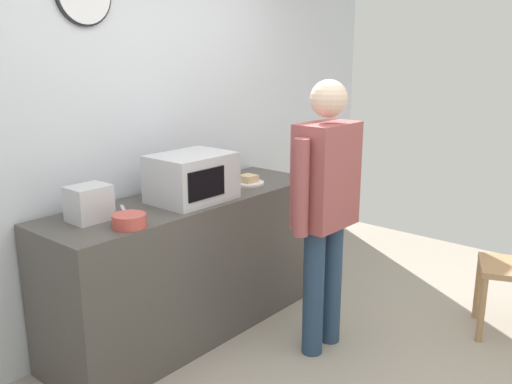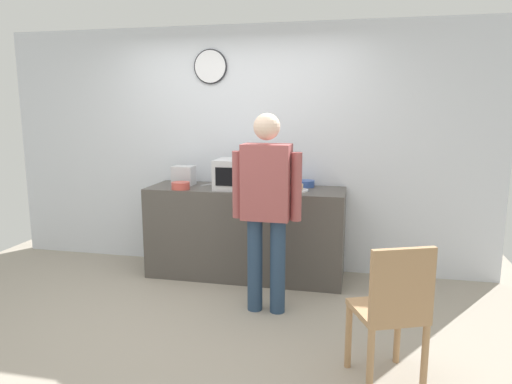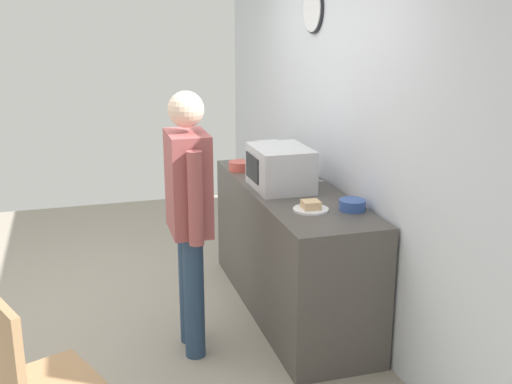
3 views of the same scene
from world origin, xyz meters
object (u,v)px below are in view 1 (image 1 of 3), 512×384
(microwave, at_px, (192,177))
(fork_utensil, at_px, (145,196))
(toaster, at_px, (89,203))
(salad_bowl, at_px, (228,173))
(cereal_bowl, at_px, (129,221))
(sandwich_plate, at_px, (248,181))
(spoon_utensil, at_px, (123,209))
(person_standing, at_px, (326,199))

(microwave, bearing_deg, fork_utensil, 113.22)
(toaster, xyz_separation_m, fork_utensil, (0.53, 0.18, -0.10))
(microwave, distance_m, salad_bowl, 0.69)
(microwave, bearing_deg, salad_bowl, 23.81)
(cereal_bowl, bearing_deg, sandwich_plate, 7.60)
(fork_utensil, distance_m, spoon_utensil, 0.32)
(fork_utensil, height_order, spoon_utensil, same)
(microwave, bearing_deg, person_standing, -61.16)
(spoon_utensil, bearing_deg, salad_bowl, 6.03)
(sandwich_plate, xyz_separation_m, person_standing, (-0.15, -0.76, 0.04))
(sandwich_plate, xyz_separation_m, cereal_bowl, (-1.16, -0.15, 0.01))
(sandwich_plate, relative_size, toaster, 1.03)
(salad_bowl, xyz_separation_m, toaster, (-1.29, -0.14, 0.07))
(salad_bowl, xyz_separation_m, fork_utensil, (-0.76, 0.04, -0.03))
(fork_utensil, bearing_deg, person_standing, -62.77)
(fork_utensil, relative_size, person_standing, 0.10)
(salad_bowl, relative_size, fork_utensil, 1.01)
(cereal_bowl, bearing_deg, microwave, 12.92)
(microwave, xyz_separation_m, fork_utensil, (-0.13, 0.31, -0.15))
(microwave, relative_size, cereal_bowl, 2.71)
(spoon_utensil, bearing_deg, toaster, -172.14)
(cereal_bowl, height_order, person_standing, person_standing)
(toaster, distance_m, fork_utensil, 0.57)
(cereal_bowl, xyz_separation_m, fork_utensil, (0.46, 0.45, -0.03))
(sandwich_plate, bearing_deg, cereal_bowl, -172.40)
(cereal_bowl, height_order, fork_utensil, cereal_bowl)
(microwave, relative_size, person_standing, 0.29)
(microwave, xyz_separation_m, toaster, (-0.66, 0.13, -0.05))
(sandwich_plate, distance_m, cereal_bowl, 1.17)
(spoon_utensil, bearing_deg, microwave, -21.83)
(cereal_bowl, bearing_deg, spoon_utensil, 59.08)
(cereal_bowl, distance_m, person_standing, 1.17)
(toaster, relative_size, fork_utensil, 1.29)
(toaster, distance_m, person_standing, 1.38)
(sandwich_plate, xyz_separation_m, spoon_utensil, (-0.97, 0.15, -0.02))
(sandwich_plate, height_order, person_standing, person_standing)
(salad_bowl, relative_size, cereal_bowl, 0.93)
(sandwich_plate, bearing_deg, salad_bowl, 76.09)
(person_standing, bearing_deg, salad_bowl, 77.86)
(toaster, bearing_deg, cereal_bowl, -75.63)
(toaster, bearing_deg, salad_bowl, 6.39)
(toaster, xyz_separation_m, person_standing, (1.07, -0.87, -0.04))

